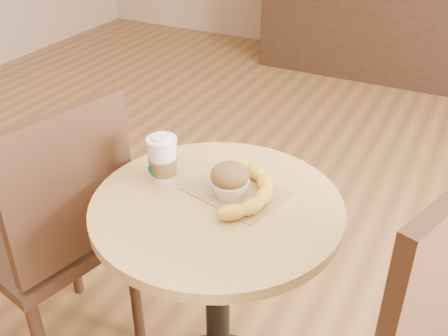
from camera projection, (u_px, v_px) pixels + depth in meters
name	position (u px, v px, depth m)	size (l,w,h in m)	color
cafe_table	(217.00, 274.00, 1.44)	(0.64, 0.64, 0.75)	black
chair_left	(56.00, 232.00, 1.57)	(0.50, 0.50, 0.96)	#382013
service_counter	(415.00, 8.00, 3.85)	(2.30, 0.65, 1.04)	black
kraft_bag	(236.00, 191.00, 1.36)	(0.24, 0.18, 0.00)	olive
coffee_cup	(163.00, 161.00, 1.38)	(0.08, 0.08, 0.13)	white
muffin	(230.00, 181.00, 1.32)	(0.10, 0.10, 0.09)	silver
banana	(243.00, 189.00, 1.33)	(0.19, 0.28, 0.04)	gold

